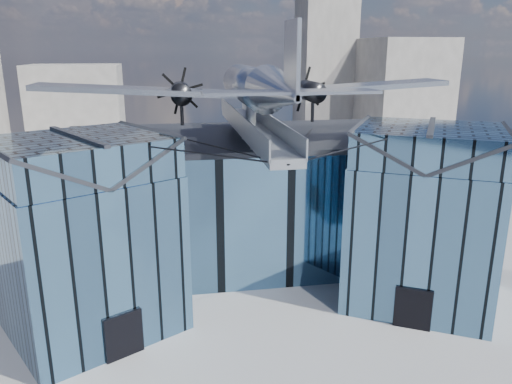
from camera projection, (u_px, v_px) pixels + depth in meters
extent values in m
plane|color=gray|center=(261.00, 304.00, 33.27)|extent=(120.00, 120.00, 0.00)
cube|color=#476F90|center=(241.00, 197.00, 40.48)|extent=(28.00, 14.00, 9.50)
cube|color=#27292F|center=(241.00, 137.00, 39.11)|extent=(28.00, 14.00, 0.40)
cube|color=#476F90|center=(89.00, 254.00, 29.29)|extent=(11.79, 11.43, 9.50)
cube|color=#476F90|center=(79.00, 157.00, 27.67)|extent=(11.56, 11.20, 2.20)
cube|color=#27292F|center=(37.00, 163.00, 26.28)|extent=(7.98, 9.23, 2.40)
cube|color=#27292F|center=(117.00, 152.00, 29.05)|extent=(7.98, 9.23, 2.40)
cube|color=#27292F|center=(77.00, 136.00, 27.35)|extent=(4.30, 7.10, 0.18)
cube|color=black|center=(124.00, 335.00, 27.25)|extent=(2.03, 1.32, 2.60)
cube|color=black|center=(157.00, 237.00, 32.06)|extent=(0.34, 0.34, 9.50)
cube|color=#476F90|center=(421.00, 233.00, 32.73)|extent=(11.79, 11.43, 9.50)
cube|color=#476F90|center=(430.00, 145.00, 31.12)|extent=(11.56, 11.20, 2.20)
cube|color=#27292F|center=(393.00, 143.00, 31.86)|extent=(7.98, 9.23, 2.40)
cube|color=#27292F|center=(469.00, 147.00, 30.37)|extent=(7.98, 9.23, 2.40)
cube|color=#27292F|center=(432.00, 127.00, 30.80)|extent=(4.30, 7.10, 0.18)
cube|color=black|center=(413.00, 309.00, 30.04)|extent=(2.03, 1.32, 2.60)
cube|color=black|center=(352.00, 225.00, 34.22)|extent=(0.34, 0.34, 9.50)
cube|color=#8F949C|center=(252.00, 130.00, 33.51)|extent=(1.80, 21.00, 0.50)
cube|color=#8F949C|center=(239.00, 121.00, 33.19)|extent=(0.08, 21.00, 1.10)
cube|color=#8F949C|center=(265.00, 120.00, 33.48)|extent=(0.08, 21.00, 1.10)
cylinder|color=#8F949C|center=(234.00, 121.00, 42.70)|extent=(0.44, 0.44, 1.35)
cylinder|color=#8F949C|center=(245.00, 132.00, 37.02)|extent=(0.44, 0.44, 1.35)
cylinder|color=#8F949C|center=(253.00, 141.00, 33.23)|extent=(0.44, 0.44, 1.35)
cylinder|color=#8F949C|center=(251.00, 115.00, 33.72)|extent=(0.70, 0.70, 1.40)
cylinder|color=black|center=(175.00, 150.00, 25.47)|extent=(10.55, 6.08, 0.69)
cylinder|color=black|center=(369.00, 144.00, 27.19)|extent=(10.55, 6.08, 0.69)
cylinder|color=black|center=(210.00, 145.00, 31.28)|extent=(6.09, 17.04, 1.19)
cylinder|color=black|center=(303.00, 142.00, 32.27)|extent=(6.09, 17.04, 1.19)
cylinder|color=#ADB1BA|center=(251.00, 86.00, 33.19)|extent=(2.50, 11.00, 2.50)
sphere|color=#ADB1BA|center=(239.00, 81.00, 38.39)|extent=(2.50, 2.50, 2.50)
cube|color=black|center=(241.00, 72.00, 37.26)|extent=(1.60, 1.40, 0.50)
cone|color=#ADB1BA|center=(280.00, 92.00, 24.58)|extent=(2.50, 7.00, 2.50)
cube|color=#ADB1BA|center=(292.00, 60.00, 21.96)|extent=(0.18, 2.40, 3.40)
cube|color=#ADB1BA|center=(291.00, 92.00, 22.44)|extent=(8.00, 1.80, 0.14)
cube|color=#ADB1BA|center=(144.00, 91.00, 33.07)|extent=(14.00, 3.20, 1.08)
cylinder|color=black|center=(181.00, 93.00, 34.10)|extent=(1.44, 3.20, 1.44)
cone|color=black|center=(180.00, 91.00, 35.80)|extent=(0.70, 0.70, 0.70)
cube|color=black|center=(180.00, 91.00, 35.94)|extent=(1.05, 0.06, 3.33)
cube|color=black|center=(180.00, 91.00, 35.94)|extent=(2.53, 0.06, 2.53)
cube|color=black|center=(180.00, 91.00, 35.94)|extent=(3.33, 0.06, 1.05)
cylinder|color=black|center=(182.00, 112.00, 33.87)|extent=(0.24, 0.24, 1.75)
cube|color=#ADB1BA|center=(346.00, 88.00, 35.36)|extent=(14.00, 3.20, 1.08)
cylinder|color=black|center=(311.00, 91.00, 35.61)|extent=(1.44, 3.20, 1.44)
cone|color=black|center=(304.00, 89.00, 37.31)|extent=(0.70, 0.70, 0.70)
cube|color=black|center=(304.00, 89.00, 37.45)|extent=(1.05, 0.06, 3.33)
cube|color=black|center=(304.00, 89.00, 37.45)|extent=(2.53, 0.06, 2.53)
cube|color=black|center=(304.00, 89.00, 37.45)|extent=(3.33, 0.06, 1.05)
cylinder|color=black|center=(313.00, 109.00, 35.38)|extent=(0.24, 0.24, 1.75)
cube|color=gray|center=(401.00, 96.00, 81.48)|extent=(12.00, 14.00, 18.00)
cube|color=gray|center=(77.00, 109.00, 80.13)|extent=(14.00, 10.00, 14.00)
cube|color=gray|center=(324.00, 69.00, 88.20)|extent=(9.00, 9.00, 26.00)
cylinder|color=#352315|center=(488.00, 208.00, 48.83)|extent=(0.41, 0.41, 2.69)
sphere|color=#274F1B|center=(491.00, 185.00, 48.17)|extent=(3.89, 3.89, 3.52)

